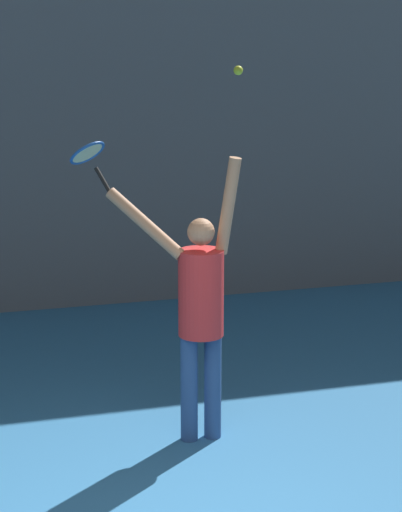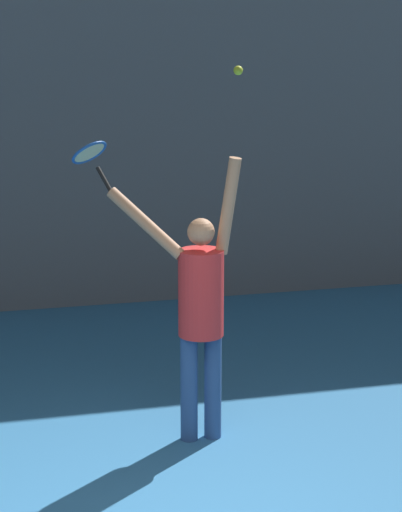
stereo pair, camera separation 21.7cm
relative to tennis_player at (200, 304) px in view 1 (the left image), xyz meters
name	(u,v)px [view 1 (the left image)]	position (x,y,z in m)	size (l,w,h in m)	color
back_wall	(46,83)	(-0.63, 3.79, 1.43)	(18.00, 0.10, 5.00)	slate
tennis_player	(200,304)	(0.00, 0.00, 0.00)	(0.94, 0.58, 2.16)	#2D4C7F
tennis_racket	(89,156)	(-0.71, 0.52, 1.06)	(0.38, 0.38, 0.38)	black
tennis_ball	(238,70)	(0.25, -0.10, 1.69)	(0.07, 0.07, 0.07)	#CCDB2D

